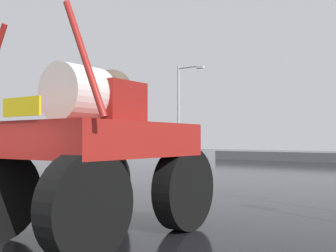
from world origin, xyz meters
name	(u,v)px	position (x,y,z in m)	size (l,w,h in m)	color
ground_plane	(303,181)	(0.00, 18.00, 0.00)	(120.00, 120.00, 0.00)	black
oversize_sprayer	(95,152)	(0.12, 3.37, 1.86)	(4.05, 5.15, 4.63)	black
traffic_signal_near_left	(71,120)	(-6.01, 7.93, 2.91)	(0.24, 0.54, 3.99)	#A8AAAF
streetlight_far_left	(181,112)	(-8.66, 19.55, 4.01)	(2.06, 0.24, 7.10)	#A8AAAF
bare_tree_left	(112,87)	(-11.90, 16.31, 5.60)	(2.45, 2.45, 6.72)	#473828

